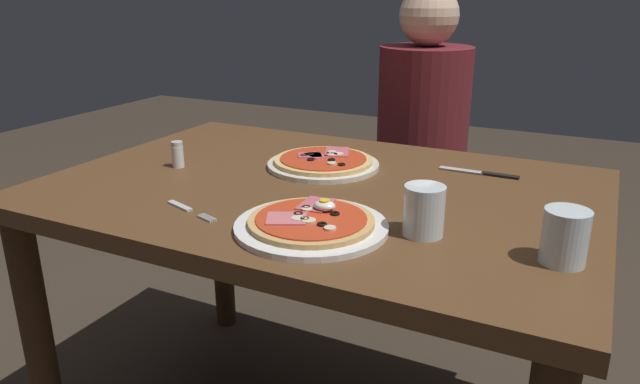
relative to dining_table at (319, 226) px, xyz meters
The scene contains 9 objects.
dining_table is the anchor object (origin of this frame).
pizza_foreground 0.29m from the dining_table, 66.58° to the right, with size 0.29×0.29×0.05m.
pizza_across_left 0.18m from the dining_table, 111.80° to the left, with size 0.29×0.29×0.03m.
water_glass_near 0.38m from the dining_table, 30.17° to the right, with size 0.08×0.08×0.10m.
water_glass_far 0.60m from the dining_table, 19.00° to the right, with size 0.08×0.08×0.09m.
fork 0.34m from the dining_table, 121.75° to the right, with size 0.15×0.06×0.00m.
knife 0.43m from the dining_table, 36.99° to the left, with size 0.20×0.02×0.01m.
salt_shaker 0.41m from the dining_table, behind, with size 0.03×0.03×0.07m.
diner_person 0.83m from the dining_table, 90.20° to the left, with size 0.32×0.32×1.18m.
Camera 1 is at (0.58, -1.17, 1.17)m, focal length 33.01 mm.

